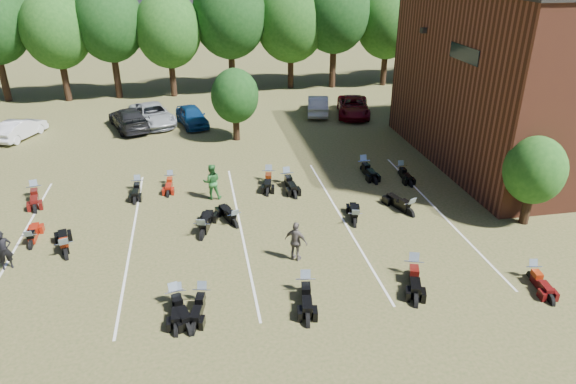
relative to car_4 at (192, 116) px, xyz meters
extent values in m
plane|color=brown|center=(4.96, -19.27, -0.73)|extent=(160.00, 160.00, 0.00)
imported|color=silver|center=(-11.82, -0.70, -0.05)|extent=(2.99, 4.36, 1.36)
imported|color=#969A9E|center=(-2.92, 0.85, 0.02)|extent=(4.10, 5.94, 1.51)
imported|color=black|center=(-4.56, 0.07, 0.04)|extent=(3.70, 5.68, 1.53)
imported|color=navy|center=(0.00, 0.00, 0.00)|extent=(2.74, 4.58, 1.46)
imported|color=#A9AAA5|center=(9.94, 1.19, 0.01)|extent=(2.56, 4.76, 1.49)
imported|color=#52040B|center=(12.59, 0.27, -0.01)|extent=(3.55, 5.60, 1.44)
imported|color=#38373C|center=(18.32, 0.31, -0.01)|extent=(2.99, 5.29, 1.45)
imported|color=black|center=(-7.86, -17.89, 0.13)|extent=(0.73, 0.61, 1.72)
imported|color=#286D2E|center=(0.83, -12.80, 0.23)|extent=(0.96, 0.76, 1.92)
imported|color=#5A524D|center=(4.00, -19.45, 0.16)|extent=(1.08, 0.99, 1.78)
cube|color=black|center=(14.31, -7.27, 6.77)|extent=(0.30, 0.40, 0.30)
cube|color=black|center=(14.43, -12.27, 6.27)|extent=(0.06, 3.00, 0.80)
cylinder|color=black|center=(-11.04, 9.73, 1.31)|extent=(0.58, 0.58, 4.08)
ellipsoid|color=#1E4C19|center=(-11.04, 9.73, 5.61)|extent=(6.00, 6.00, 6.90)
cylinder|color=black|center=(-6.04, 9.73, 1.31)|extent=(0.57, 0.58, 4.08)
ellipsoid|color=#1E4C19|center=(-6.04, 9.73, 5.61)|extent=(6.00, 6.00, 6.90)
cylinder|color=black|center=(-1.04, 9.73, 1.31)|extent=(0.57, 0.58, 4.08)
ellipsoid|color=#1E4C19|center=(-1.04, 9.73, 5.61)|extent=(6.00, 6.00, 6.90)
cylinder|color=black|center=(3.96, 9.73, 1.31)|extent=(0.58, 0.58, 4.08)
ellipsoid|color=#1E4C19|center=(3.96, 9.73, 5.61)|extent=(6.00, 6.00, 6.90)
cylinder|color=black|center=(8.96, 9.73, 1.31)|extent=(0.57, 0.58, 4.08)
ellipsoid|color=#1E4C19|center=(8.96, 9.73, 5.61)|extent=(6.00, 6.00, 6.90)
cylinder|color=black|center=(13.96, 9.73, 1.31)|extent=(0.57, 0.58, 4.08)
ellipsoid|color=#1E4C19|center=(13.96, 9.73, 5.61)|extent=(6.00, 6.00, 6.90)
cylinder|color=black|center=(18.96, 9.73, 1.31)|extent=(0.57, 0.58, 4.08)
ellipsoid|color=#1E4C19|center=(18.96, 9.73, 5.61)|extent=(6.00, 6.00, 6.90)
cylinder|color=black|center=(23.96, 9.73, 1.31)|extent=(0.58, 0.58, 4.08)
ellipsoid|color=#1E4C19|center=(23.96, 9.73, 5.61)|extent=(6.00, 6.00, 6.90)
cylinder|color=black|center=(28.96, 9.73, 1.31)|extent=(0.58, 0.58, 4.08)
ellipsoid|color=#1E4C19|center=(28.96, 9.73, 5.61)|extent=(6.00, 6.00, 6.90)
cylinder|color=black|center=(15.46, -18.27, 0.13)|extent=(0.24, 0.24, 1.71)
sphere|color=#1E4C19|center=(15.46, -18.27, 2.03)|extent=(2.80, 2.80, 2.80)
cylinder|color=black|center=(2.96, -3.77, 0.22)|extent=(0.24, 0.24, 1.90)
sphere|color=#1E4C19|center=(2.96, -3.77, 2.37)|extent=(3.20, 3.20, 3.20)
cube|color=silver|center=(-8.04, -16.27, -0.72)|extent=(0.10, 14.00, 0.01)
cube|color=silver|center=(-3.04, -16.27, -0.72)|extent=(0.10, 14.00, 0.01)
cube|color=silver|center=(1.96, -16.27, -0.72)|extent=(0.10, 14.00, 0.01)
cube|color=silver|center=(6.96, -16.27, -0.72)|extent=(0.10, 14.00, 0.01)
cube|color=silver|center=(11.96, -16.27, -0.72)|extent=(0.10, 14.00, 0.01)
camera|label=1|loc=(0.28, -37.60, 11.25)|focal=32.00mm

